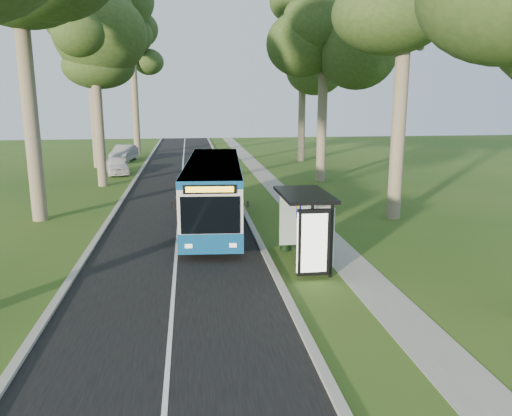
{
  "coord_description": "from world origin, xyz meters",
  "views": [
    {
      "loc": [
        -2.86,
        -17.93,
        6.1
      ],
      "look_at": [
        -0.17,
        2.2,
        1.6
      ],
      "focal_mm": 35.0,
      "sensor_mm": 36.0,
      "label": 1
    }
  ],
  "objects": [
    {
      "name": "tree_west_e",
      "position": [
        -8.5,
        38.0,
        12.72
      ],
      "size": [
        5.2,
        5.2,
        17.2
      ],
      "color": "#7A6B56",
      "rests_on": "ground"
    },
    {
      "name": "kerb_east",
      "position": [
        0.0,
        10.0,
        0.06
      ],
      "size": [
        0.25,
        100.0,
        0.12
      ],
      "primitive_type": "cube",
      "color": "#9E9B93",
      "rests_on": "ground"
    },
    {
      "name": "bus",
      "position": [
        -1.75,
        5.91,
        1.62
      ],
      "size": [
        3.3,
        11.94,
        3.13
      ],
      "rotation": [
        0.0,
        0.0,
        -0.07
      ],
      "color": "silver",
      "rests_on": "ground"
    },
    {
      "name": "tree_west_c",
      "position": [
        -9.0,
        18.0,
        10.19
      ],
      "size": [
        5.2,
        5.2,
        13.75
      ],
      "color": "#7A6B56",
      "rests_on": "ground"
    },
    {
      "name": "bus_shelter",
      "position": [
        1.36,
        -1.1,
        1.94
      ],
      "size": [
        1.75,
        3.21,
        2.75
      ],
      "rotation": [
        0.0,
        0.0,
        0.0
      ],
      "color": "black",
      "rests_on": "ground"
    },
    {
      "name": "litter_bin",
      "position": [
        0.93,
        1.34,
        0.44
      ],
      "size": [
        0.5,
        0.5,
        0.87
      ],
      "rotation": [
        0.0,
        0.0,
        -0.04
      ],
      "color": "black",
      "rests_on": "ground"
    },
    {
      "name": "bus_stop_sign",
      "position": [
        0.91,
        -1.13,
        1.61
      ],
      "size": [
        0.12,
        0.36,
        2.58
      ],
      "rotation": [
        0.0,
        0.0,
        0.18
      ],
      "color": "gray",
      "rests_on": "ground"
    },
    {
      "name": "footpath",
      "position": [
        3.0,
        10.0,
        0.01
      ],
      "size": [
        1.5,
        100.0,
        0.02
      ],
      "primitive_type": "cube",
      "color": "gray",
      "rests_on": "ground"
    },
    {
      "name": "car_white",
      "position": [
        -8.75,
        23.51,
        0.71
      ],
      "size": [
        2.6,
        4.44,
        1.42
      ],
      "primitive_type": "imported",
      "rotation": [
        0.0,
        0.0,
        0.24
      ],
      "color": "white",
      "rests_on": "ground"
    },
    {
      "name": "road",
      "position": [
        -3.5,
        10.0,
        0.01
      ],
      "size": [
        7.0,
        100.0,
        0.02
      ],
      "primitive_type": "cube",
      "color": "black",
      "rests_on": "ground"
    },
    {
      "name": "centre_line",
      "position": [
        -3.5,
        10.0,
        0.02
      ],
      "size": [
        0.12,
        100.0,
        0.0
      ],
      "primitive_type": "cube",
      "color": "white",
      "rests_on": "road"
    },
    {
      "name": "ground",
      "position": [
        0.0,
        0.0,
        0.0
      ],
      "size": [
        120.0,
        120.0,
        0.0
      ],
      "primitive_type": "plane",
      "color": "#284A17",
      "rests_on": "ground"
    },
    {
      "name": "tree_east_d",
      "position": [
        8.0,
        30.0,
        11.05
      ],
      "size": [
        5.2,
        5.2,
        14.91
      ],
      "color": "#7A6B56",
      "rests_on": "ground"
    },
    {
      "name": "kerb_west",
      "position": [
        -7.0,
        10.0,
        0.06
      ],
      "size": [
        0.25,
        100.0,
        0.12
      ],
      "primitive_type": "cube",
      "color": "#9E9B93",
      "rests_on": "ground"
    },
    {
      "name": "tree_east_c",
      "position": [
        6.8,
        18.0,
        11.97
      ],
      "size": [
        5.2,
        5.2,
        16.17
      ],
      "color": "#7A6B56",
      "rests_on": "ground"
    },
    {
      "name": "car_silver",
      "position": [
        -9.22,
        32.02,
        0.79
      ],
      "size": [
        2.39,
        4.99,
        1.58
      ],
      "primitive_type": "imported",
      "rotation": [
        0.0,
        0.0,
        -0.16
      ],
      "color": "#9C9FA3",
      "rests_on": "ground"
    }
  ]
}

